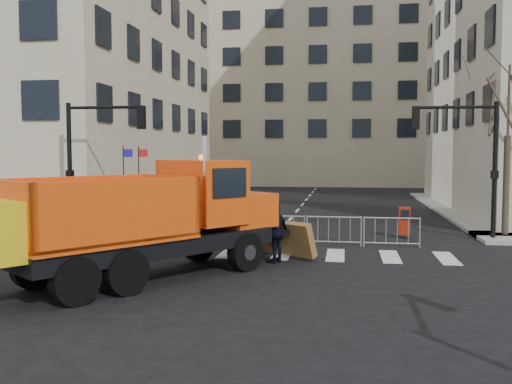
% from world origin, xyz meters
% --- Properties ---
extents(ground, '(120.00, 120.00, 0.00)m').
position_xyz_m(ground, '(0.00, 0.00, 0.00)').
color(ground, black).
rests_on(ground, ground).
extents(sidewalk_back, '(64.00, 5.00, 0.15)m').
position_xyz_m(sidewalk_back, '(0.00, 8.50, 0.07)').
color(sidewalk_back, gray).
rests_on(sidewalk_back, ground).
extents(building_far, '(30.00, 18.00, 24.00)m').
position_xyz_m(building_far, '(0.00, 52.00, 12.00)').
color(building_far, tan).
rests_on(building_far, ground).
extents(traffic_light_left, '(0.18, 0.18, 5.40)m').
position_xyz_m(traffic_light_left, '(-8.00, 7.50, 2.70)').
color(traffic_light_left, black).
rests_on(traffic_light_left, ground).
extents(traffic_light_right, '(0.18, 0.18, 5.40)m').
position_xyz_m(traffic_light_right, '(8.50, 9.50, 2.70)').
color(traffic_light_right, black).
rests_on(traffic_light_right, ground).
extents(crowd_barriers, '(12.60, 0.60, 1.10)m').
position_xyz_m(crowd_barriers, '(-0.75, 7.60, 0.55)').
color(crowd_barriers, '#9EA0A5').
rests_on(crowd_barriers, ground).
extents(street_tree, '(3.00, 3.00, 7.50)m').
position_xyz_m(street_tree, '(9.20, 10.50, 3.75)').
color(street_tree, '#382B21').
rests_on(street_tree, ground).
extents(plow_truck, '(8.06, 9.68, 3.89)m').
position_xyz_m(plow_truck, '(-2.63, 0.81, 1.73)').
color(plow_truck, black).
rests_on(plow_truck, ground).
extents(cop_a, '(0.83, 0.65, 2.01)m').
position_xyz_m(cop_a, '(-0.28, 4.83, 1.00)').
color(cop_a, black).
rests_on(cop_a, ground).
extents(cop_b, '(1.17, 1.09, 1.93)m').
position_xyz_m(cop_b, '(-0.26, 4.04, 0.97)').
color(cop_b, black).
rests_on(cop_b, ground).
extents(cop_c, '(0.94, 1.21, 1.91)m').
position_xyz_m(cop_c, '(0.68, 3.92, 0.96)').
color(cop_c, black).
rests_on(cop_c, ground).
extents(worker, '(1.39, 1.02, 1.92)m').
position_xyz_m(worker, '(-3.36, 8.67, 1.11)').
color(worker, '#C9D318').
rests_on(worker, sidewalk_back).
extents(newspaper_box, '(0.48, 0.43, 1.10)m').
position_xyz_m(newspaper_box, '(5.17, 9.81, 0.70)').
color(newspaper_box, '#9B1F0B').
rests_on(newspaper_box, sidewalk_back).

